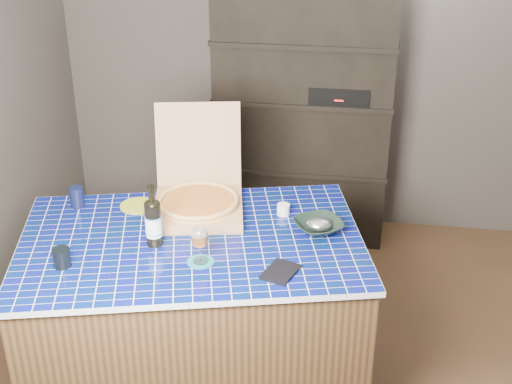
% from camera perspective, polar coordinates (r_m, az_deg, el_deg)
% --- Properties ---
extents(room, '(3.50, 3.50, 3.50)m').
position_cam_1_polar(room, '(3.45, 1.60, 2.46)').
color(room, brown).
rests_on(room, ground).
extents(shelving_unit, '(1.20, 0.41, 1.80)m').
position_cam_1_polar(shelving_unit, '(4.98, 3.80, 6.01)').
color(shelving_unit, black).
rests_on(shelving_unit, floor).
extents(kitchen_island, '(1.86, 1.42, 0.91)m').
position_cam_1_polar(kitchen_island, '(3.72, -4.93, -9.79)').
color(kitchen_island, '#4C351E').
rests_on(kitchen_island, floor).
extents(pizza_box, '(0.55, 0.63, 0.49)m').
position_cam_1_polar(pizza_box, '(3.69, -4.64, -0.53)').
color(pizza_box, tan).
rests_on(pizza_box, kitchen_island).
extents(mead_bottle, '(0.08, 0.08, 0.31)m').
position_cam_1_polar(mead_bottle, '(3.39, -8.21, -2.37)').
color(mead_bottle, black).
rests_on(mead_bottle, kitchen_island).
extents(teal_trivet, '(0.13, 0.13, 0.01)m').
position_cam_1_polar(teal_trivet, '(3.29, -4.45, -5.58)').
color(teal_trivet, '#166975').
rests_on(teal_trivet, kitchen_island).
extents(wine_glass, '(0.08, 0.08, 0.18)m').
position_cam_1_polar(wine_glass, '(3.22, -4.53, -3.68)').
color(wine_glass, white).
rests_on(wine_glass, teal_trivet).
extents(tumbler, '(0.08, 0.08, 0.09)m').
position_cam_1_polar(tumbler, '(3.35, -15.28, -5.08)').
color(tumbler, black).
rests_on(tumbler, kitchen_island).
extents(dvd_case, '(0.18, 0.21, 0.01)m').
position_cam_1_polar(dvd_case, '(3.20, 1.98, -6.40)').
color(dvd_case, black).
rests_on(dvd_case, kitchen_island).
extents(bowl, '(0.32, 0.32, 0.06)m').
position_cam_1_polar(bowl, '(3.53, 5.02, -2.73)').
color(bowl, black).
rests_on(bowl, kitchen_island).
extents(foil_contents, '(0.13, 0.11, 0.06)m').
position_cam_1_polar(foil_contents, '(3.52, 5.03, -2.57)').
color(foil_contents, '#B7B5C2').
rests_on(foil_contents, bowl).
extents(white_jar, '(0.07, 0.07, 0.06)m').
position_cam_1_polar(white_jar, '(3.67, 2.21, -1.40)').
color(white_jar, white).
rests_on(white_jar, kitchen_island).
extents(navy_cup, '(0.07, 0.07, 0.11)m').
position_cam_1_polar(navy_cup, '(3.85, -14.14, -0.39)').
color(navy_cup, black).
rests_on(navy_cup, kitchen_island).
extents(green_trivet, '(0.19, 0.19, 0.01)m').
position_cam_1_polar(green_trivet, '(3.81, -9.40, -1.08)').
color(green_trivet, '#96A723').
rests_on(green_trivet, kitchen_island).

